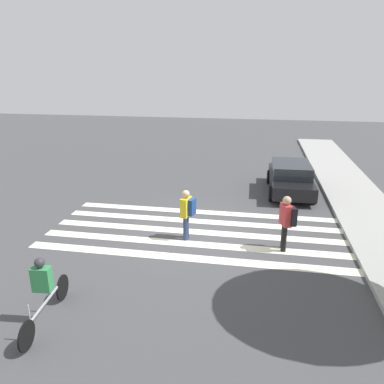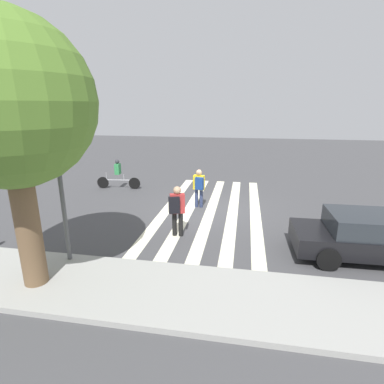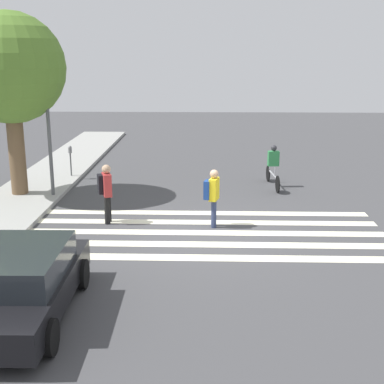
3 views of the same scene
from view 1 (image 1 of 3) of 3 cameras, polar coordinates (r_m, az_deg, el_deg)
name	(u,v)px [view 1 (image 1 of 3)]	position (r m, az deg, el deg)	size (l,w,h in m)	color
ground_plane	(195,232)	(12.97, 0.53, -6.09)	(60.00, 60.00, 0.00)	#444447
crosswalk_stripes	(195,232)	(12.97, 0.53, -6.07)	(4.18, 10.00, 0.01)	#F2EDCC
pedestrian_adult_blue_shirt	(287,219)	(11.69, 14.24, -4.04)	(0.53, 0.51, 1.76)	black
pedestrian_adult_yellow_jacket	(187,211)	(12.10, -0.74, -2.88)	(0.50, 0.46, 1.68)	navy
cyclist_mid_street	(43,288)	(8.96, -21.74, -13.41)	(2.35, 0.42, 1.58)	black
car_parked_silver_sedan	(290,177)	(17.33, 14.78, 2.16)	(4.24, 1.99, 1.36)	black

